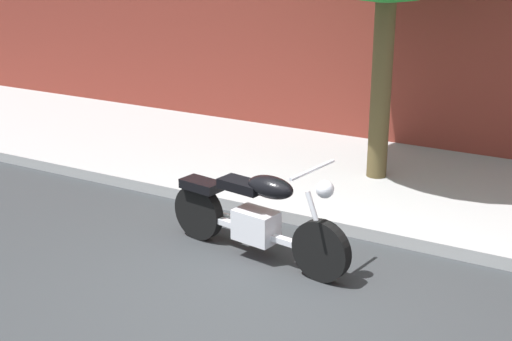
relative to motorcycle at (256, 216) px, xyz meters
name	(u,v)px	position (x,y,z in m)	size (l,w,h in m)	color
ground_plane	(255,293)	(0.37, -0.67, -0.45)	(60.00, 60.00, 0.00)	#303335
sidewalk	(379,183)	(0.37, 2.60, -0.38)	(23.03, 3.30, 0.14)	#A2A2A2
motorcycle	(256,216)	(0.00, 0.00, 0.00)	(2.18, 0.75, 1.11)	black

